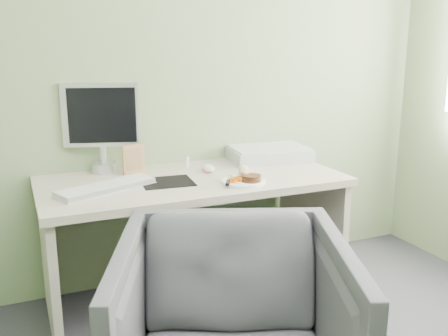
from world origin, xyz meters
name	(u,v)px	position (x,y,z in m)	size (l,w,h in m)	color
wall_back	(169,57)	(0.00, 2.00, 1.35)	(3.50, 3.50, 0.00)	gray
desk	(193,210)	(0.00, 1.62, 0.55)	(1.60, 0.75, 0.73)	#B2A995
plate	(243,182)	(0.20, 1.42, 0.74)	(0.23, 0.23, 0.01)	white
steak	(251,178)	(0.23, 1.39, 0.76)	(0.10, 0.10, 0.03)	black
potato_pile	(245,172)	(0.24, 1.48, 0.77)	(0.10, 0.07, 0.06)	#A48850
carrot_heap	(236,178)	(0.16, 1.41, 0.76)	(0.05, 0.05, 0.04)	orange
steak_knife	(229,181)	(0.11, 1.40, 0.75)	(0.12, 0.19, 0.01)	silver
mousepad	(167,182)	(-0.16, 1.58, 0.73)	(0.26, 0.23, 0.00)	black
keyboard	(106,187)	(-0.47, 1.56, 0.75)	(0.49, 0.14, 0.02)	white
computer_mouse	(208,168)	(0.12, 1.71, 0.75)	(0.06, 0.12, 0.04)	white
photo_frame	(134,159)	(-0.27, 1.84, 0.81)	(0.13, 0.02, 0.16)	olive
eyedrop_bottle	(187,161)	(0.05, 1.86, 0.77)	(0.03, 0.03, 0.08)	white
scanner	(269,154)	(0.57, 1.83, 0.77)	(0.48, 0.32, 0.07)	silver
monitor	(101,123)	(-0.42, 1.94, 1.01)	(0.40, 0.16, 0.49)	silver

